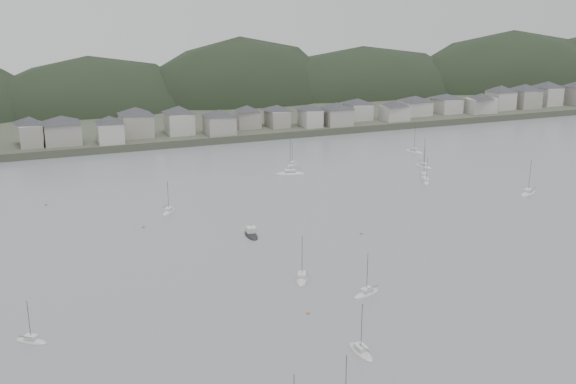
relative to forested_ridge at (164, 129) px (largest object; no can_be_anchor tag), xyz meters
name	(u,v)px	position (x,y,z in m)	size (l,w,h in m)	color
ground	(438,327)	(-4.83, -269.40, 11.28)	(900.00, 900.00, 0.00)	slate
far_shore_land	(145,100)	(-4.83, 25.60, 12.78)	(900.00, 250.00, 3.00)	#383D2D
forested_ridge	(164,129)	(0.00, 0.00, 0.00)	(851.55, 103.94, 102.57)	black
waterfront_town	(302,112)	(45.75, -86.06, 19.95)	(451.48, 28.46, 12.92)	gray
moored_fleet	(258,225)	(-16.87, -202.65, 11.46)	(266.64, 155.82, 13.98)	beige
motor_launch_far	(251,234)	(-20.98, -209.01, 11.57)	(3.51, 8.29, 3.93)	black
mooring_buoys	(265,253)	(-21.96, -222.01, 11.43)	(93.22, 121.66, 0.70)	#BF6D3F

